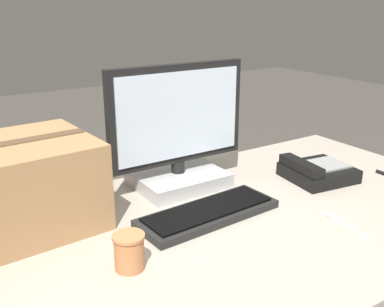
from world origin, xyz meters
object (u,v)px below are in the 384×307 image
monitor (178,140)px  desk_phone (317,171)px  keyboard (208,213)px  spoon (339,221)px  paper_cup_right (129,252)px  cardboard_box (11,188)px

monitor → desk_phone: 0.49m
keyboard → spoon: bearing=-40.6°
paper_cup_right → cardboard_box: 0.39m
desk_phone → spoon: bearing=-118.5°
monitor → spoon: (0.24, -0.46, -0.15)m
desk_phone → paper_cup_right: paper_cup_right is taller
cardboard_box → monitor: bearing=1.8°
keyboard → desk_phone: bearing=0.4°
keyboard → paper_cup_right: 0.32m
spoon → cardboard_box: (-0.76, 0.44, 0.12)m
monitor → spoon: 0.54m
desk_phone → spoon: 0.31m
keyboard → desk_phone: size_ratio=1.82×
spoon → cardboard_box: 0.89m
paper_cup_right → monitor: bearing=45.7°
cardboard_box → desk_phone: bearing=-11.6°
paper_cup_right → spoon: (0.59, -0.11, -0.04)m
spoon → cardboard_box: size_ratio=0.39×
paper_cup_right → spoon: 0.60m
paper_cup_right → cardboard_box: size_ratio=0.19×
keyboard → spoon: (0.29, -0.22, -0.01)m
spoon → monitor: bearing=34.7°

